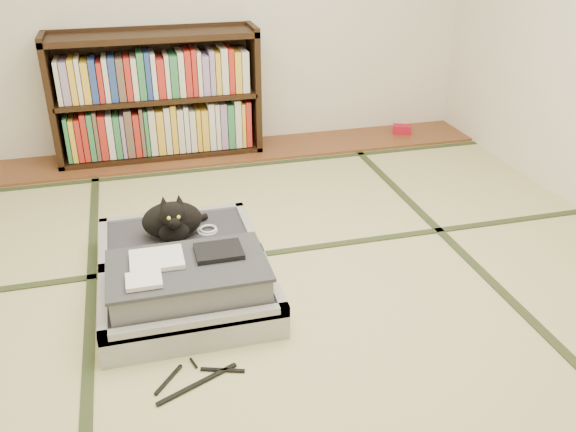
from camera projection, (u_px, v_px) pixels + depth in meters
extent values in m
plane|color=#C7C585|center=(296.00, 292.00, 3.07)|extent=(4.50, 4.50, 0.00)
cube|color=brown|center=(228.00, 152.00, 4.78)|extent=(4.00, 0.50, 0.02)
cube|color=#AF0E24|center=(402.00, 129.00, 5.13)|extent=(0.17, 0.14, 0.07)
cube|color=#2D381E|center=(90.00, 322.00, 2.84)|extent=(0.05, 4.50, 0.01)
cube|color=#2D381E|center=(474.00, 264.00, 3.30)|extent=(0.05, 4.50, 0.01)
cube|color=#2D381E|center=(277.00, 252.00, 3.41)|extent=(4.00, 0.05, 0.01)
cube|color=#2D381E|center=(235.00, 167.00, 4.53)|extent=(4.00, 0.05, 0.01)
cube|color=black|center=(53.00, 104.00, 4.35)|extent=(0.04, 0.35, 0.97)
cube|color=black|center=(254.00, 90.00, 4.69)|extent=(0.04, 0.35, 0.97)
cube|color=black|center=(163.00, 152.00, 4.72)|extent=(1.51, 0.35, 0.04)
cube|color=black|center=(151.00, 36.00, 4.32)|extent=(1.51, 0.35, 0.04)
cube|color=black|center=(157.00, 97.00, 4.52)|extent=(1.45, 0.35, 0.03)
cube|color=black|center=(156.00, 91.00, 4.66)|extent=(1.51, 0.02, 0.97)
cube|color=gray|center=(160.00, 126.00, 4.60)|extent=(1.36, 0.24, 0.41)
cube|color=gray|center=(155.00, 72.00, 4.42)|extent=(1.36, 0.24, 0.37)
cube|color=#A7A7AB|center=(191.00, 305.00, 2.84)|extent=(0.82, 0.54, 0.14)
cube|color=#323039|center=(190.00, 299.00, 2.83)|extent=(0.73, 0.46, 0.11)
cube|color=#A7A7AB|center=(197.00, 324.00, 2.59)|extent=(0.82, 0.04, 0.05)
cube|color=#A7A7AB|center=(184.00, 264.00, 3.02)|extent=(0.82, 0.04, 0.05)
cube|color=#A7A7AB|center=(103.00, 304.00, 2.72)|extent=(0.04, 0.54, 0.05)
cube|color=#A7A7AB|center=(271.00, 280.00, 2.90)|extent=(0.04, 0.54, 0.05)
cube|color=#A7A7AB|center=(179.00, 249.00, 3.31)|extent=(0.82, 0.54, 0.14)
cube|color=#323039|center=(178.00, 243.00, 3.29)|extent=(0.73, 0.46, 0.11)
cube|color=#A7A7AB|center=(183.00, 260.00, 3.06)|extent=(0.82, 0.04, 0.05)
cube|color=#A7A7AB|center=(173.00, 216.00, 3.49)|extent=(0.82, 0.04, 0.05)
cube|color=#A7A7AB|center=(103.00, 246.00, 3.19)|extent=(0.04, 0.54, 0.05)
cube|color=#A7A7AB|center=(248.00, 228.00, 3.37)|extent=(0.04, 0.54, 0.05)
cylinder|color=black|center=(183.00, 261.00, 3.04)|extent=(0.73, 0.03, 0.03)
cube|color=gray|center=(189.00, 281.00, 2.78)|extent=(0.70, 0.42, 0.14)
cube|color=#33333A|center=(187.00, 266.00, 2.74)|extent=(0.72, 0.45, 0.02)
cube|color=silver|center=(157.00, 259.00, 2.75)|extent=(0.24, 0.20, 0.02)
cube|color=black|center=(219.00, 251.00, 2.82)|extent=(0.22, 0.17, 0.02)
cube|color=silver|center=(144.00, 280.00, 2.60)|extent=(0.15, 0.13, 0.02)
cube|color=white|center=(141.00, 348.00, 2.56)|extent=(0.07, 0.01, 0.05)
cube|color=white|center=(173.00, 345.00, 2.60)|extent=(0.05, 0.01, 0.04)
cube|color=orange|center=(260.00, 328.00, 2.68)|extent=(0.05, 0.01, 0.04)
cube|color=#197F33|center=(243.00, 327.00, 2.65)|extent=(0.04, 0.01, 0.03)
ellipsoid|color=black|center=(172.00, 220.00, 3.22)|extent=(0.32, 0.21, 0.20)
ellipsoid|color=black|center=(174.00, 232.00, 3.15)|extent=(0.16, 0.11, 0.11)
ellipsoid|color=black|center=(173.00, 214.00, 3.07)|extent=(0.13, 0.12, 0.13)
sphere|color=black|center=(174.00, 223.00, 3.03)|extent=(0.06, 0.06, 0.06)
cone|color=black|center=(163.00, 201.00, 3.05)|extent=(0.05, 0.06, 0.06)
cone|color=black|center=(179.00, 200.00, 3.06)|extent=(0.05, 0.06, 0.06)
sphere|color=#A5BF33|center=(169.00, 218.00, 3.01)|extent=(0.02, 0.02, 0.02)
sphere|color=#A5BF33|center=(179.00, 217.00, 3.02)|extent=(0.02, 0.02, 0.02)
cylinder|color=black|center=(191.00, 221.00, 3.36)|extent=(0.19, 0.11, 0.03)
torus|color=white|center=(207.00, 231.00, 3.30)|extent=(0.11, 0.11, 0.02)
torus|color=white|center=(208.00, 229.00, 3.29)|extent=(0.10, 0.10, 0.01)
cube|color=black|center=(198.00, 384.00, 2.47)|extent=(0.35, 0.17, 0.01)
cube|color=black|center=(169.00, 380.00, 2.49)|extent=(0.13, 0.15, 0.01)
cube|color=black|center=(223.00, 370.00, 2.54)|extent=(0.18, 0.07, 0.01)
cylinder|color=black|center=(194.00, 363.00, 2.58)|extent=(0.03, 0.07, 0.01)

